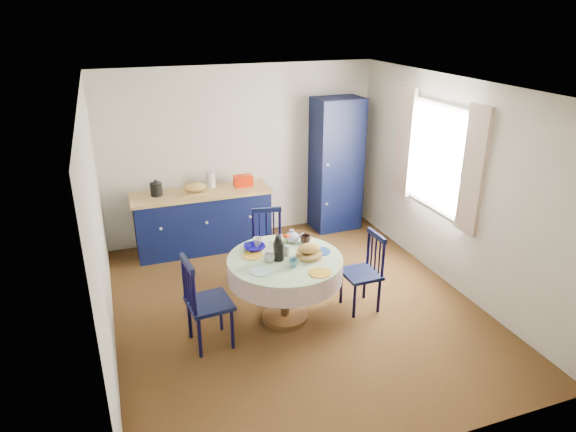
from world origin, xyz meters
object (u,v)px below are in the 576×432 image
Objects in this scene: chair_right at (364,271)px; mug_d at (258,242)px; kitchen_counter at (203,219)px; mug_a at (269,258)px; chair_far at (268,246)px; cobalt_bowl at (254,247)px; pantry_cabinet at (336,165)px; chair_left at (205,302)px; mug_b at (293,263)px; mug_c at (305,239)px; dining_table at (286,268)px.

chair_right is 1.24m from mug_d.
kitchen_counter is 2.16m from mug_a.
cobalt_bowl is (-0.35, -0.61, 0.31)m from chair_far.
kitchen_counter is 2.58m from chair_right.
kitchen_counter is at bearing 100.01° from mug_d.
pantry_cabinet is 2.03× the size of chair_left.
chair_far is at bearing 61.40° from mug_d.
mug_b is (0.20, -0.19, -0.00)m from mug_a.
mug_c reaches higher than cobalt_bowl.
chair_far is at bearing -48.73° from chair_left.
chair_left is at bearing -169.14° from dining_table.
cobalt_bowl is at bearing -82.24° from kitchen_counter.
dining_table is 0.47m from mug_c.
mug_c is (0.83, -1.80, 0.35)m from kitchen_counter.
kitchen_counter reaches higher than cobalt_bowl.
chair_far is at bearing 110.88° from mug_c.
cobalt_bowl is at bearing 101.37° from mug_a.
dining_table is at bearing 7.14° from mug_a.
chair_far reaches higher than mug_d.
cobalt_bowl is at bearing 130.26° from dining_table.
mug_c is at bearing -75.86° from chair_left.
mug_b is 0.62m from mug_d.
chair_right is (1.82, 0.10, -0.04)m from chair_left.
mug_c is at bearing 39.59° from dining_table.
kitchen_counter reaches higher than dining_table.
chair_far is (1.01, 1.09, -0.04)m from chair_left.
pantry_cabinet reaches higher than cobalt_bowl.
chair_left is at bearing -168.19° from mug_a.
cobalt_bowl is (-0.26, 0.30, 0.15)m from dining_table.
chair_right reaches higher than cobalt_bowl.
chair_left is at bearing -100.45° from kitchen_counter.
chair_far is (0.10, 0.91, -0.16)m from dining_table.
chair_right is 3.85× the size of cobalt_bowl.
chair_left is 0.96m from mug_d.
mug_d is at bearing 51.75° from cobalt_bowl.
mug_b is at bearing -123.79° from mug_c.
chair_right is at bearing -40.43° from chair_far.
chair_far is at bearing 60.06° from cobalt_bowl.
pantry_cabinet is at bearing 162.21° from chair_right.
kitchen_counter is at bearing 126.92° from chair_far.
chair_right is 0.75m from mug_c.
chair_far is 1.01× the size of chair_right.
pantry_cabinet reaches higher than dining_table.
chair_far is 1.03m from mug_a.
kitchen_counter is at bearing 97.69° from cobalt_bowl.
mug_c is at bearing -125.73° from pantry_cabinet.
kitchen_counter reaches higher than mug_d.
chair_left is 9.18× the size of mug_d.
pantry_cabinet is at bearing 51.15° from mug_a.
chair_left reaches higher than mug_c.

